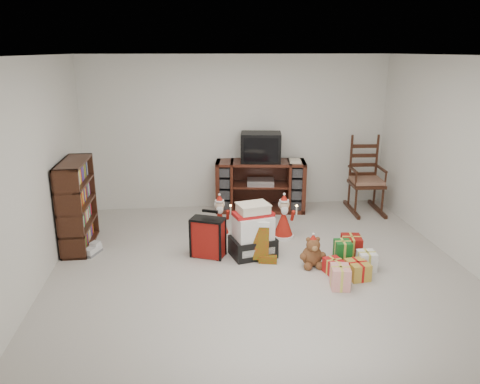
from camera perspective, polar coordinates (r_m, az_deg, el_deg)
name	(u,v)px	position (r m, az deg, el deg)	size (l,w,h in m)	color
room	(261,170)	(5.33, 2.60, 2.71)	(5.01, 5.01, 2.51)	#B9B3AA
tv_stand	(260,186)	(7.71, 2.50, 0.78)	(1.50, 0.70, 0.83)	#471D14
bookshelf	(77,206)	(6.59, -19.22, -1.61)	(0.32, 0.97, 1.18)	#361C0E
rocking_chair	(365,184)	(7.95, 14.97, 0.90)	(0.56, 0.88, 1.28)	#361C0E
gift_pile	(253,234)	(6.01, 1.59, -5.10)	(0.63, 0.52, 0.69)	black
red_suitcase	(208,237)	(6.01, -3.93, -5.54)	(0.45, 0.35, 0.61)	maroon
stocking	(261,242)	(5.86, 2.59, -6.12)	(0.25, 0.11, 0.53)	#0D7910
teddy_bear	(312,253)	(5.84, 8.80, -7.41)	(0.25, 0.22, 0.38)	brown
santa_figurine	(284,221)	(6.63, 5.33, -3.52)	(0.31, 0.30, 0.64)	#A61C11
mrs_claus_figurine	(220,220)	(6.69, -2.48, -3.39)	(0.30, 0.28, 0.61)	#A61C11
sneaker_pair	(86,250)	(6.47, -18.27, -6.76)	(0.36, 0.31, 0.10)	silver
gift_cluster	(349,262)	(5.82, 13.11, -8.27)	(0.72, 1.00, 0.25)	#AF1414
crt_television	(261,147)	(7.55, 2.56, 5.48)	(0.69, 0.55, 0.47)	black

